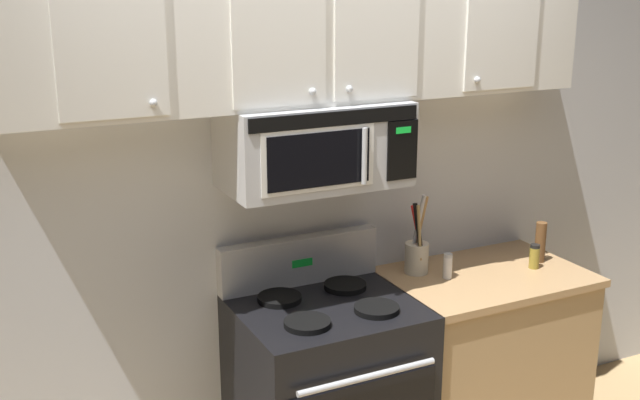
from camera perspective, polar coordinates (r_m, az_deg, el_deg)
The scene contains 9 objects.
back_wall at distance 3.53m, azimuth -2.15°, elevation 1.21°, with size 5.20×0.10×2.70m, color silver.
stove_range at distance 3.56m, azimuth 0.48°, elevation -14.03°, with size 0.76×0.69×1.12m.
over_range_microwave at distance 3.26m, azimuth -0.40°, elevation 4.03°, with size 0.76×0.43×0.35m.
upper_cabinets at distance 3.22m, azimuth -0.66°, elevation 11.98°, with size 2.50×0.36×0.55m.
counter_segment at distance 3.98m, azimuth 11.53°, elevation -11.24°, with size 0.93×0.65×0.90m.
utensil_crock_cream at distance 3.71m, azimuth 7.04°, elevation -3.75°, with size 0.11×0.11×0.38m.
salt_shaker at distance 3.68m, azimuth 9.24°, elevation -4.75°, with size 0.04×0.04×0.12m.
pepper_mill at distance 3.97m, azimuth 15.68°, elevation -2.96°, with size 0.05×0.05×0.20m, color brown.
spice_jar at distance 3.89m, azimuth 15.27°, elevation -3.97°, with size 0.05×0.05×0.12m.
Camera 1 is at (-1.39, -2.33, 2.26)m, focal length 44.16 mm.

